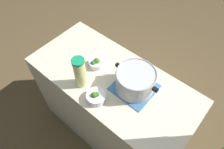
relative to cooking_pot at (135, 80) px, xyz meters
name	(u,v)px	position (x,y,z in m)	size (l,w,h in m)	color
ground_plane	(112,126)	(-0.18, -0.04, -0.97)	(8.00, 8.00, 0.00)	brown
counter_slab	(112,106)	(-0.18, -0.04, -0.53)	(1.35, 0.63, 0.87)	beige
dish_cloth	(134,88)	(0.00, 0.00, -0.09)	(0.29, 0.28, 0.01)	#406EA8
cooking_pot	(135,80)	(0.00, 0.00, 0.00)	(0.35, 0.28, 0.17)	#B7B7BC
lemonade_pitcher	(80,73)	(-0.32, -0.22, 0.04)	(0.09, 0.09, 0.26)	#F5F394
broccoli_bowl_front	(96,97)	(-0.15, -0.25, -0.06)	(0.14, 0.14, 0.08)	silver
broccoli_bowl_center	(96,63)	(-0.36, -0.03, -0.06)	(0.12, 0.12, 0.08)	silver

